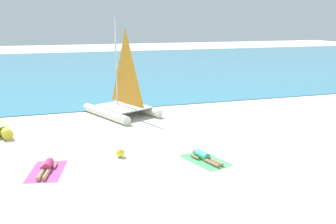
% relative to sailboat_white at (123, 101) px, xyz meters
% --- Properties ---
extents(ground_plane, '(120.00, 120.00, 0.00)m').
position_rel_sailboat_white_xyz_m(ground_plane, '(1.16, 0.42, -0.78)').
color(ground_plane, beige).
extents(ocean_water, '(120.00, 40.00, 0.05)m').
position_rel_sailboat_white_xyz_m(ocean_water, '(1.16, 21.30, -0.76)').
color(ocean_water, teal).
rests_on(ocean_water, ground).
extents(sailboat_white, '(3.99, 4.72, 5.24)m').
position_rel_sailboat_white_xyz_m(sailboat_white, '(0.00, 0.00, 0.00)').
color(sailboat_white, white).
rests_on(sailboat_white, ground).
extents(towel_left, '(1.47, 2.09, 0.01)m').
position_rel_sailboat_white_xyz_m(towel_left, '(-3.95, -6.95, -0.78)').
color(towel_left, '#D84C99').
rests_on(towel_left, ground).
extents(sunbather_left, '(0.71, 1.56, 0.30)m').
position_rel_sailboat_white_xyz_m(sunbather_left, '(-3.94, -6.88, -0.65)').
color(sunbather_left, '#D83372').
rests_on(sunbather_left, towel_left).
extents(towel_right, '(1.60, 2.13, 0.01)m').
position_rel_sailboat_white_xyz_m(towel_right, '(1.71, -7.65, -0.78)').
color(towel_right, '#4CB266').
rests_on(towel_right, ground).
extents(sunbather_right, '(0.82, 1.54, 0.30)m').
position_rel_sailboat_white_xyz_m(sunbather_right, '(1.69, -7.58, -0.65)').
color(sunbather_right, '#3FB28C').
rests_on(sunbather_right, towel_right).
extents(beach_ball, '(0.33, 0.33, 0.33)m').
position_rel_sailboat_white_xyz_m(beach_ball, '(-1.26, -6.34, -0.62)').
color(beach_ball, yellow).
rests_on(beach_ball, ground).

